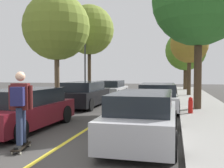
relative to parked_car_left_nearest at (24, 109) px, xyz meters
The scene contains 15 objects.
ground 2.99m from the parked_car_left_nearest, 46.38° to the right, with size 80.00×80.00×0.00m, color #3D3A38.
center_line 2.84m from the parked_car_left_nearest, 43.35° to the left, with size 0.12×39.20×0.01m, color gold.
parked_car_left_nearest is the anchor object (origin of this frame).
parked_car_left_near 5.90m from the parked_car_left_nearest, 90.00° to the left, with size 1.88×4.35×1.39m.
parked_car_left_far 12.14m from the parked_car_left_nearest, 90.00° to the left, with size 1.98×4.35×1.28m.
parked_car_right_nearest 4.05m from the parked_car_left_nearest, ahead, with size 1.81×4.60×1.36m.
parked_car_right_near 6.93m from the parked_car_left_nearest, 54.61° to the left, with size 2.13×4.70×1.34m.
street_tree_left_nearest 7.82m from the parked_car_left_nearest, 106.31° to the left, with size 3.89×3.89×6.37m.
street_tree_left_near 13.50m from the parked_car_left_nearest, 98.65° to the left, with size 3.98×3.98×7.19m.
street_tree_right_near 15.38m from the parked_car_left_nearest, 66.74° to the left, with size 2.94×2.94×5.46m.
street_tree_right_far 22.18m from the parked_car_left_nearest, 74.31° to the left, with size 4.23×4.23×6.23m.
fire_hydrant 6.81m from the parked_car_left_nearest, 35.87° to the left, with size 0.20×0.20×0.70m.
streetlamp 11.47m from the parked_car_left_nearest, 99.01° to the left, with size 0.36×0.24×5.38m.
skateboard 2.53m from the parked_car_left_nearest, 59.83° to the right, with size 0.41×0.87×0.10m.
skateboarder 2.54m from the parked_car_left_nearest, 60.05° to the right, with size 0.59×0.70×1.80m.
Camera 1 is at (2.84, -5.63, 1.87)m, focal length 42.12 mm.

